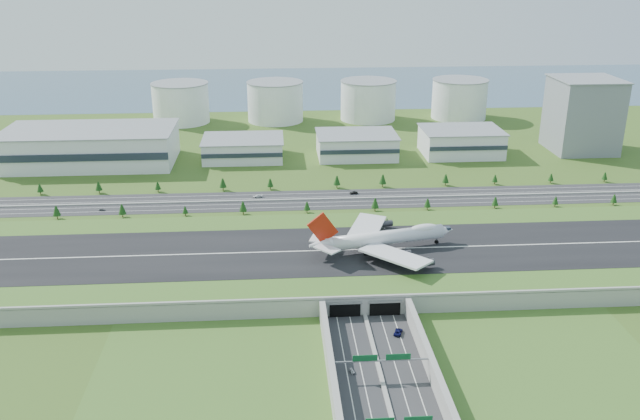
{
  "coord_description": "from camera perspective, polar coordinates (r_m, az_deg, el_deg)",
  "views": [
    {
      "loc": [
        -36.33,
        -300.51,
        144.11
      ],
      "look_at": [
        -13.2,
        35.0,
        16.06
      ],
      "focal_mm": 38.0,
      "sensor_mm": 36.0,
      "label": 1
    }
  ],
  "objects": [
    {
      "name": "sign_gantry_near",
      "position": [
        249.7,
        5.21,
        -12.57
      ],
      "size": [
        38.7,
        0.7,
        9.8
      ],
      "color": "gray",
      "rests_on": "ground"
    },
    {
      "name": "fuel_tank_d",
      "position": [
        646.61,
        11.65,
        9.13
      ],
      "size": [
        50.0,
        50.0,
        35.0
      ],
      "primitive_type": "cylinder",
      "color": "white",
      "rests_on": "ground"
    },
    {
      "name": "office_tower",
      "position": [
        561.23,
        21.25,
        7.44
      ],
      "size": [
        46.0,
        46.0,
        55.0
      ],
      "primitive_type": "cube",
      "color": "slate",
      "rests_on": "ground"
    },
    {
      "name": "hangar_mid_a",
      "position": [
        509.73,
        -6.49,
        5.16
      ],
      "size": [
        58.0,
        42.0,
        15.0
      ],
      "primitive_type": "cube",
      "color": "silver",
      "rests_on": "ground"
    },
    {
      "name": "hangar_mid_c",
      "position": [
        527.92,
        11.78,
        5.63
      ],
      "size": [
        58.0,
        42.0,
        19.0
      ],
      "primitive_type": "cube",
      "color": "silver",
      "rests_on": "ground"
    },
    {
      "name": "car_0",
      "position": [
        255.17,
        2.68,
        -13.35
      ],
      "size": [
        2.56,
        4.22,
        1.34
      ],
      "primitive_type": "imported",
      "rotation": [
        0.0,
        0.0,
        0.27
      ],
      "color": "#A0A0A4",
      "rests_on": "ground"
    },
    {
      "name": "ground",
      "position": [
        335.26,
        2.67,
        -4.64
      ],
      "size": [
        1200.0,
        1200.0,
        0.0
      ],
      "primitive_type": "plane",
      "color": "#304515",
      "rests_on": "ground"
    },
    {
      "name": "car_5",
      "position": [
        432.08,
        2.84,
        1.47
      ],
      "size": [
        5.34,
        2.69,
        1.68
      ],
      "primitive_type": "imported",
      "rotation": [
        0.0,
        0.0,
        -1.39
      ],
      "color": "black",
      "rests_on": "ground"
    },
    {
      "name": "fuel_tank_c",
      "position": [
        629.45,
        4.07,
        9.19
      ],
      "size": [
        50.0,
        50.0,
        35.0
      ],
      "primitive_type": "cylinder",
      "color": "white",
      "rests_on": "ground"
    },
    {
      "name": "tree_row",
      "position": [
        420.6,
        1.84,
        1.49
      ],
      "size": [
        504.87,
        48.7,
        8.41
      ],
      "color": "#3D2819",
      "rests_on": "ground"
    },
    {
      "name": "bay_water",
      "position": [
        794.53,
        -1.28,
        10.39
      ],
      "size": [
        1200.0,
        260.0,
        0.06
      ],
      "primitive_type": "cube",
      "color": "#39556D",
      "rests_on": "ground"
    },
    {
      "name": "fuel_tank_a",
      "position": [
        629.09,
        -11.64,
        8.81
      ],
      "size": [
        50.0,
        50.0,
        35.0
      ],
      "primitive_type": "cylinder",
      "color": "white",
      "rests_on": "ground"
    },
    {
      "name": "hangar_west",
      "position": [
        520.49,
        -18.76,
        5.08
      ],
      "size": [
        120.0,
        60.0,
        25.0
      ],
      "primitive_type": "cube",
      "color": "silver",
      "rests_on": "ground"
    },
    {
      "name": "fuel_tank_b",
      "position": [
        623.5,
        -3.79,
        9.08
      ],
      "size": [
        50.0,
        50.0,
        35.0
      ],
      "primitive_type": "cylinder",
      "color": "white",
      "rests_on": "ground"
    },
    {
      "name": "hangar_mid_b",
      "position": [
        512.6,
        3.08,
        5.47
      ],
      "size": [
        58.0,
        42.0,
        17.0
      ],
      "primitive_type": "cube",
      "color": "silver",
      "rests_on": "ground"
    },
    {
      "name": "underpass_road",
      "position": [
        248.09,
        5.34,
        -13.81
      ],
      "size": [
        38.8,
        120.4,
        8.0
      ],
      "color": "#28282B",
      "rests_on": "ground"
    },
    {
      "name": "boeing_747",
      "position": [
        330.03,
        5.36,
        -2.35
      ],
      "size": [
        75.18,
        70.29,
        23.58
      ],
      "rotation": [
        0.0,
        0.0,
        0.22
      ],
      "color": "silver",
      "rests_on": "airfield_deck"
    },
    {
      "name": "car_7",
      "position": [
        427.21,
        -5.27,
        1.18
      ],
      "size": [
        6.17,
        3.21,
        1.71
      ],
      "primitive_type": "imported",
      "rotation": [
        0.0,
        0.0,
        -1.43
      ],
      "color": "white",
      "rests_on": "ground"
    },
    {
      "name": "airfield_deck",
      "position": [
        333.43,
        2.69,
        -4.01
      ],
      "size": [
        520.0,
        100.0,
        9.2
      ],
      "color": "gray",
      "rests_on": "ground"
    },
    {
      "name": "north_expressway",
      "position": [
        422.49,
        1.23,
        0.9
      ],
      "size": [
        560.0,
        36.0,
        0.12
      ],
      "primitive_type": "cube",
      "color": "#28282B",
      "rests_on": "ground"
    },
    {
      "name": "car_2",
      "position": [
        279.15,
        6.6,
        -10.16
      ],
      "size": [
        4.87,
        6.81,
        1.72
      ],
      "primitive_type": "imported",
      "rotation": [
        0.0,
        0.0,
        2.78
      ],
      "color": "#0B0D3B",
      "rests_on": "ground"
    },
    {
      "name": "car_4",
      "position": [
        423.64,
        -17.88,
        0.02
      ],
      "size": [
        4.01,
        1.98,
        1.31
      ],
      "primitive_type": "imported",
      "rotation": [
        0.0,
        0.0,
        1.46
      ],
      "color": "#545559",
      "rests_on": "ground"
    }
  ]
}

